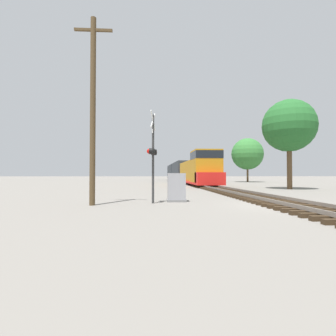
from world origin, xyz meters
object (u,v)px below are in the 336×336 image
at_px(freight_train, 182,172).
at_px(crossing_signal_near, 152,153).
at_px(relay_cabinet, 177,188).
at_px(utility_pole, 93,107).
at_px(tree_mid_background, 247,154).
at_px(tree_far_right, 289,126).

relative_size(freight_train, crossing_signal_near, 11.64).
height_order(crossing_signal_near, relay_cabinet, crossing_signal_near).
height_order(crossing_signal_near, utility_pole, utility_pole).
bearing_deg(freight_train, tree_mid_background, -20.58).
bearing_deg(relay_cabinet, tree_mid_background, 64.25).
xyz_separation_m(utility_pole, tree_far_right, (16.41, 12.53, 1.64)).
xyz_separation_m(freight_train, utility_pole, (-9.03, -41.53, 2.61)).
bearing_deg(relay_cabinet, freight_train, 83.02).
bearing_deg(tree_far_right, relay_cabinet, -137.76).
xyz_separation_m(crossing_signal_near, tree_far_right, (13.57, 11.84, 3.72)).
relative_size(relay_cabinet, tree_mid_background, 0.18).
relative_size(crossing_signal_near, tree_far_right, 0.52).
relative_size(relay_cabinet, utility_pole, 0.17).
bearing_deg(crossing_signal_near, freight_train, -174.44).
xyz_separation_m(tree_far_right, tree_mid_background, (4.86, 24.40, -0.86)).
height_order(freight_train, utility_pole, utility_pole).
xyz_separation_m(freight_train, tree_far_right, (7.37, -29.00, 4.24)).
distance_m(freight_train, tree_far_right, 30.22).
height_order(freight_train, relay_cabinet, freight_train).
height_order(freight_train, crossing_signal_near, crossing_signal_near).
bearing_deg(relay_cabinet, crossing_signal_near, -151.99).
height_order(freight_train, tree_far_right, tree_far_right).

